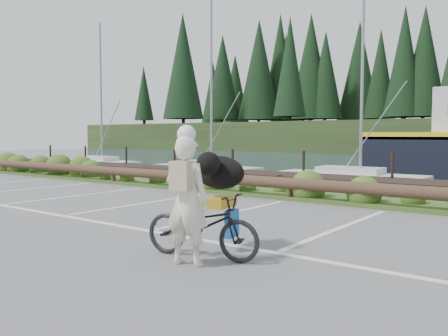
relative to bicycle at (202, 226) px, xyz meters
The scene contains 6 objects.
ground 2.33m from the bicycle, 146.81° to the left, with size 72.00×72.00×0.00m, color #59595B.
vegetation_strip 6.84m from the bicycle, 106.27° to the left, with size 34.00×1.60×0.10m, color #3D5B21.
log_rail 6.17m from the bicycle, 108.09° to the left, with size 32.00×0.30×0.60m, color #443021, non-canonical shape.
bicycle is the anchor object (origin of this frame).
cyclist 0.57m from the bicycle, 78.78° to the right, with size 0.62×0.41×1.70m, color #EAE3C6.
dog 0.90m from the bicycle, 101.22° to the left, with size 0.85×0.42×0.49m, color black.
Camera 1 is at (6.08, -6.26, 1.71)m, focal length 38.00 mm.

